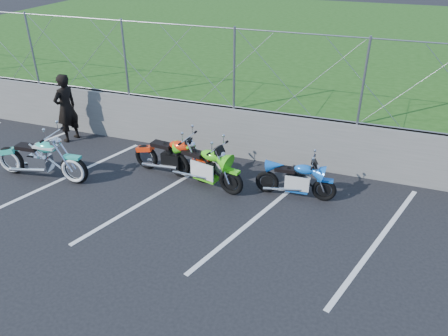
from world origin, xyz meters
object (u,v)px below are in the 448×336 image
(sportbike_blue, at_px, (297,181))
(naked_orange, at_px, (174,158))
(sportbike_green, at_px, (205,168))
(cruiser_turquoise, at_px, (42,160))
(person_standing, at_px, (66,108))

(sportbike_blue, bearing_deg, naked_orange, 177.61)
(naked_orange, relative_size, sportbike_green, 1.07)
(cruiser_turquoise, distance_m, sportbike_green, 3.86)
(sportbike_blue, bearing_deg, cruiser_turquoise, -171.56)
(cruiser_turquoise, height_order, naked_orange, cruiser_turquoise)
(cruiser_turquoise, relative_size, sportbike_blue, 1.36)
(cruiser_turquoise, relative_size, person_standing, 1.29)
(naked_orange, bearing_deg, cruiser_turquoise, -151.59)
(cruiser_turquoise, xyz_separation_m, naked_orange, (2.86, 1.17, -0.02))
(cruiser_turquoise, height_order, person_standing, person_standing)
(naked_orange, bearing_deg, person_standing, 172.78)
(naked_orange, xyz_separation_m, sportbike_green, (0.87, -0.18, -0.00))
(sportbike_green, bearing_deg, sportbike_blue, 19.89)
(cruiser_turquoise, height_order, sportbike_green, cruiser_turquoise)
(naked_orange, relative_size, person_standing, 1.15)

